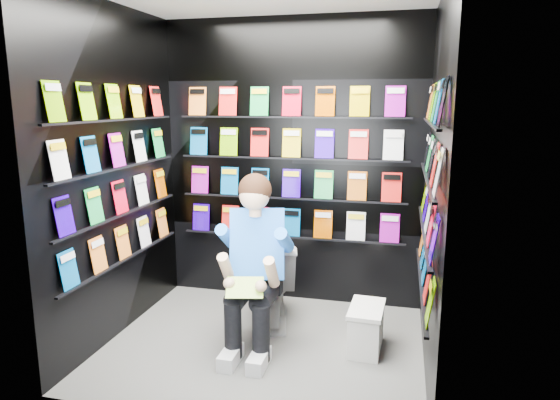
# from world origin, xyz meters

# --- Properties ---
(floor) EXTENTS (2.40, 2.40, 0.00)m
(floor) POSITION_xyz_m (0.00, 0.00, 0.00)
(floor) COLOR #62625F
(floor) RESTS_ON ground
(wall_back) EXTENTS (2.40, 0.04, 2.60)m
(wall_back) POSITION_xyz_m (0.00, 1.00, 1.30)
(wall_back) COLOR black
(wall_back) RESTS_ON floor
(wall_front) EXTENTS (2.40, 0.04, 2.60)m
(wall_front) POSITION_xyz_m (0.00, -1.00, 1.30)
(wall_front) COLOR black
(wall_front) RESTS_ON floor
(wall_left) EXTENTS (0.04, 2.00, 2.60)m
(wall_left) POSITION_xyz_m (-1.20, 0.00, 1.30)
(wall_left) COLOR black
(wall_left) RESTS_ON floor
(wall_right) EXTENTS (0.04, 2.00, 2.60)m
(wall_right) POSITION_xyz_m (1.20, 0.00, 1.30)
(wall_right) COLOR black
(wall_right) RESTS_ON floor
(comics_back) EXTENTS (2.10, 0.06, 1.37)m
(comics_back) POSITION_xyz_m (0.00, 0.97, 1.31)
(comics_back) COLOR red
(comics_back) RESTS_ON wall_back
(comics_left) EXTENTS (0.06, 1.70, 1.37)m
(comics_left) POSITION_xyz_m (-1.17, 0.00, 1.31)
(comics_left) COLOR red
(comics_left) RESTS_ON wall_left
(comics_right) EXTENTS (0.06, 1.70, 1.37)m
(comics_right) POSITION_xyz_m (1.17, 0.00, 1.31)
(comics_right) COLOR red
(comics_right) RESTS_ON wall_right
(toilet) EXTENTS (0.58, 0.82, 0.73)m
(toilet) POSITION_xyz_m (-0.05, 0.43, 0.37)
(toilet) COLOR silver
(toilet) RESTS_ON floor
(longbox) EXTENTS (0.25, 0.43, 0.31)m
(longbox) POSITION_xyz_m (0.77, 0.13, 0.16)
(longbox) COLOR silver
(longbox) RESTS_ON floor
(longbox_lid) EXTENTS (0.27, 0.45, 0.03)m
(longbox_lid) POSITION_xyz_m (0.77, 0.13, 0.33)
(longbox_lid) COLOR silver
(longbox_lid) RESTS_ON longbox
(reader) EXTENTS (0.72, 0.91, 1.48)m
(reader) POSITION_xyz_m (-0.05, 0.05, 0.79)
(reader) COLOR #3077E7
(reader) RESTS_ON toilet
(held_comic) EXTENTS (0.29, 0.21, 0.11)m
(held_comic) POSITION_xyz_m (-0.05, -0.30, 0.58)
(held_comic) COLOR green
(held_comic) RESTS_ON reader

